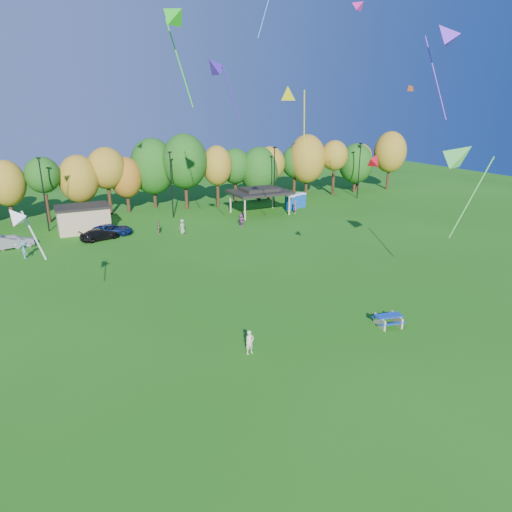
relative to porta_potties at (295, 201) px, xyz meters
name	(u,v)px	position (x,y,z in m)	size (l,w,h in m)	color
ground	(324,355)	(-20.49, -37.81, -1.10)	(160.00, 160.00, 0.00)	#19600F
tree_line	(140,172)	(-21.52, 7.70, 4.82)	(93.57, 10.55, 11.15)	black
lamp_posts	(171,183)	(-18.49, 2.19, 3.80)	(64.50, 0.25, 9.09)	black
utility_building	(83,218)	(-30.49, 0.19, 0.54)	(6.30, 4.30, 3.25)	tan
pavilion	(260,191)	(-6.49, -0.81, 2.13)	(8.20, 6.20, 3.77)	tan
porta_potties	(295,201)	(0.00, 0.00, 0.00)	(3.75, 2.20, 2.18)	#0B429A
picnic_table	(388,319)	(-14.06, -36.46, -0.62)	(2.17, 1.92, 0.82)	tan
kite_flyer	(250,342)	(-24.63, -35.56, -0.30)	(0.58, 0.38, 1.60)	beige
car_a	(13,241)	(-38.34, -3.56, -0.35)	(1.78, 4.41, 1.50)	white
car_b	(2,243)	(-39.43, -3.88, -0.33)	(1.63, 4.68, 1.54)	gray
car_c	(112,230)	(-27.63, -3.11, -0.44)	(2.18, 4.73, 1.32)	navy
car_d	(100,234)	(-29.35, -4.63, -0.45)	(1.82, 4.47, 1.30)	black
far_person_0	(241,220)	(-11.98, -6.44, -0.24)	(1.60, 0.51, 1.72)	#A4449A
far_person_1	(295,207)	(-1.79, -2.93, -0.18)	(0.67, 0.44, 1.84)	#A04B66
far_person_2	(24,250)	(-37.25, -8.33, -0.21)	(1.14, 0.66, 1.77)	teal
far_person_4	(182,227)	(-19.85, -6.37, -0.18)	(0.89, 0.58, 1.83)	gray
far_person_5	(159,228)	(-22.56, -5.45, -0.23)	(1.02, 0.43, 1.74)	olive
kite_0	(461,155)	(-5.06, -33.18, 10.25)	(3.06, 4.95, 7.95)	#58DC4D
kite_1	(214,66)	(-22.75, -25.86, 16.60)	(2.87, 1.57, 4.55)	#3A1C9B
kite_2	(16,216)	(-36.65, -31.36, 8.26)	(2.09, 1.63, 3.45)	silver
kite_3	(170,15)	(-24.88, -22.88, 20.15)	(3.10, 4.30, 7.61)	#22C61A
kite_5	(374,159)	(-14.80, -34.44, 10.50)	(1.53, 1.40, 1.25)	red
kite_6	(410,87)	(10.09, -11.14, 16.09)	(1.34, 1.57, 1.35)	#F0551C
kite_7	(289,92)	(-15.52, -24.05, 14.94)	(2.56, 3.13, 5.54)	yellow
kite_11	(445,34)	(-1.18, -26.41, 19.89)	(4.08, 4.66, 8.70)	#732AE1
kite_12	(356,5)	(-5.63, -19.39, 22.93)	(1.70, 1.84, 1.52)	#D32384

